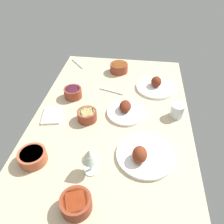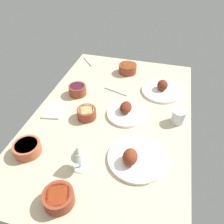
{
  "view_description": "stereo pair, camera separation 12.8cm",
  "coord_description": "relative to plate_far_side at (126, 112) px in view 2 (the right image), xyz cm",
  "views": [
    {
      "loc": [
        96.72,
        12.8,
        89.69
      ],
      "look_at": [
        0.0,
        0.0,
        6.0
      ],
      "focal_mm": 35.37,
      "sensor_mm": 36.0,
      "label": 1
    },
    {
      "loc": [
        94.2,
        25.39,
        89.69
      ],
      "look_at": [
        0.0,
        0.0,
        6.0
      ],
      "focal_mm": 35.37,
      "sensor_mm": 36.0,
      "label": 2
    }
  ],
  "objects": [
    {
      "name": "water_tumbler",
      "position": [
        -1.38,
        29.46,
        2.11
      ],
      "size": [
        7.53,
        7.53,
        7.88
      ],
      "primitive_type": "cylinder",
      "color": "silver",
      "rests_on": "dining_table"
    },
    {
      "name": "spoon_loose",
      "position": [
        -54.76,
        -43.31,
        -1.43
      ],
      "size": [
        13.97,
        12.46,
        0.8
      ],
      "primitive_type": "cube",
      "rotation": [
        0.0,
        0.0,
        3.86
      ],
      "color": "silver",
      "rests_on": "dining_table"
    },
    {
      "name": "bowl_sauce",
      "position": [
        59.54,
        -14.31,
        1.39
      ],
      "size": [
        12.57,
        12.57,
        5.94
      ],
      "color": "brown",
      "rests_on": "dining_table"
    },
    {
      "name": "fork_loose",
      "position": [
        -20.53,
        -11.35,
        -1.43
      ],
      "size": [
        5.89,
        16.77,
        0.8
      ],
      "primitive_type": "cube",
      "rotation": [
        0.0,
        0.0,
        4.42
      ],
      "color": "silver",
      "rests_on": "dining_table"
    },
    {
      "name": "wine_glass",
      "position": [
        41.66,
        -12.22,
        8.1
      ],
      "size": [
        7.6,
        7.6,
        14.0
      ],
      "color": "silver",
      "rests_on": "dining_table"
    },
    {
      "name": "dining_table",
      "position": [
        2.41,
        -7.78,
        -3.83
      ],
      "size": [
        140.0,
        90.0,
        4.0
      ],
      "primitive_type": "cube",
      "color": "#C6B28E",
      "rests_on": "ground"
    },
    {
      "name": "plate_near_viewer",
      "position": [
        -28.75,
        18.18,
        -0.03
      ],
      "size": [
        26.44,
        26.44,
        8.03
      ],
      "color": "white",
      "rests_on": "dining_table"
    },
    {
      "name": "bowl_potatoes",
      "position": [
        40.06,
        -40.2,
        1.18
      ],
      "size": [
        13.14,
        13.14,
        5.53
      ],
      "color": "#A35133",
      "rests_on": "dining_table"
    },
    {
      "name": "bowl_soup",
      "position": [
        -47.44,
        -9.1,
        1.64
      ],
      "size": [
        13.2,
        13.2,
        6.42
      ],
      "color": "brown",
      "rests_on": "dining_table"
    },
    {
      "name": "folded_napkin",
      "position": [
        8.41,
        -42.42,
        -1.23
      ],
      "size": [
        16.12,
        12.77,
        1.2
      ],
      "primitive_type": "cube",
      "rotation": [
        0.0,
        0.0,
        0.19
      ],
      "color": "white",
      "rests_on": "dining_table"
    },
    {
      "name": "bowl_onions",
      "position": [
        -11.71,
        -34.86,
        1.62
      ],
      "size": [
        11.24,
        11.24,
        6.39
      ],
      "color": "brown",
      "rests_on": "dining_table"
    },
    {
      "name": "bowl_pasta",
      "position": [
        8.41,
        -21.21,
        1.39
      ],
      "size": [
        11.0,
        11.0,
        5.94
      ],
      "color": "brown",
      "rests_on": "dining_table"
    },
    {
      "name": "plate_far_side",
      "position": [
        0.0,
        0.0,
        0.0
      ],
      "size": [
        22.17,
        22.17,
        6.82
      ],
      "color": "white",
      "rests_on": "dining_table"
    },
    {
      "name": "plate_center_main",
      "position": [
        31.32,
        11.41,
        -0.0
      ],
      "size": [
        28.07,
        28.07,
        8.44
      ],
      "color": "white",
      "rests_on": "dining_table"
    }
  ]
}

